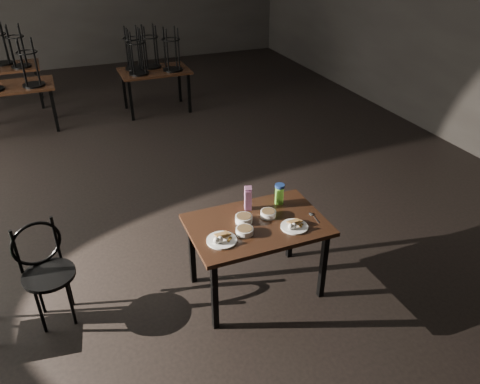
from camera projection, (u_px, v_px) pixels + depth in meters
name	position (u px, v px, depth m)	size (l,w,h in m)	color
main_table	(257.00, 230.00, 4.15)	(1.20, 0.80, 0.75)	black
plate_left	(222.00, 239.00, 3.87)	(0.25, 0.25, 0.08)	white
plate_right	(294.00, 225.00, 4.04)	(0.24, 0.24, 0.08)	white
bowl_near	(244.00, 219.00, 4.11)	(0.15, 0.15, 0.06)	white
bowl_far	(268.00, 214.00, 4.19)	(0.14, 0.14, 0.05)	white
bowl_big	(245.00, 231.00, 3.96)	(0.15, 0.15, 0.05)	white
juice_carton	(248.00, 198.00, 4.25)	(0.07, 0.07, 0.25)	#931A6C
water_bottle	(279.00, 194.00, 4.35)	(0.12, 0.12, 0.20)	#6BC239
spoon	(312.00, 215.00, 4.22)	(0.04, 0.18, 0.01)	silver
bentwood_chair	(45.00, 266.00, 3.93)	(0.47, 0.46, 0.91)	black
bg_table_left	(14.00, 86.00, 7.46)	(1.20, 0.80, 1.48)	black
bg_table_right	(152.00, 67.00, 8.22)	(1.20, 0.80, 1.48)	black
bg_table_far	(3.00, 65.00, 8.41)	(1.20, 0.80, 1.48)	black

